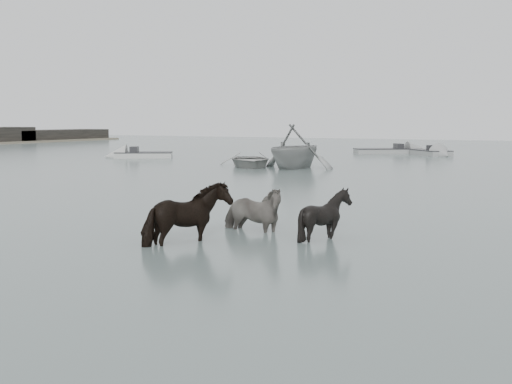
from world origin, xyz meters
TOP-DOWN VIEW (x-y plane):
  - ground at (0.00, 0.00)m, footprint 140.00×140.00m
  - pony_pinto at (-0.58, 1.56)m, footprint 1.75×0.88m
  - pony_dark at (-1.05, -0.34)m, footprint 1.35×1.58m
  - pony_black at (1.24, 1.46)m, footprint 1.51×1.44m
  - rowboat_lead at (-10.12, 19.31)m, footprint 4.94×5.31m
  - rowboat_trail at (-7.46, 19.36)m, footprint 4.50×5.05m
  - skiff_outer at (-20.12, 23.06)m, footprint 5.23×4.05m
  - skiff_mid at (-3.82, 34.77)m, footprint 4.24×4.48m
  - skiff_far at (-7.18, 35.63)m, footprint 6.55×5.05m

SIDE VIEW (x-z plane):
  - ground at x=0.00m, z-range 0.00..0.00m
  - skiff_outer at x=-20.12m, z-range 0.00..0.75m
  - skiff_mid at x=-3.82m, z-range 0.00..0.75m
  - skiff_far at x=-7.18m, z-range 0.00..0.75m
  - rowboat_lead at x=-10.12m, z-range 0.00..0.90m
  - pony_black at x=1.24m, z-range 0.00..1.32m
  - pony_pinto at x=-0.58m, z-range 0.00..1.44m
  - pony_dark at x=-1.05m, z-range 0.00..1.58m
  - rowboat_trail at x=-7.46m, z-range 0.00..2.44m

